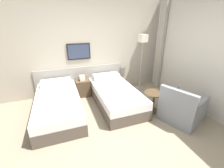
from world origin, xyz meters
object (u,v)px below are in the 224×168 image
Objects in this scene: bed_near_window at (115,95)px; nightstand at (83,87)px; bed_near_door at (58,105)px; side_table at (154,98)px; floor_lamp at (143,45)px; armchair at (182,109)px.

nightstand is (-0.71, 0.75, 0.02)m from bed_near_window.
bed_near_door is 3.92× the size of side_table.
bed_near_window is 3.92× the size of side_table.
bed_near_window is 1.01m from side_table.
bed_near_window reaches higher than side_table.
floor_lamp reaches higher than bed_near_window.
bed_near_window is at bearing -150.45° from floor_lamp.
nightstand is 1.23× the size of side_table.
side_table is at bearing -105.90° from floor_lamp.
nightstand is at bearing 46.69° from bed_near_door.
bed_near_door reaches higher than side_table.
side_table is (1.44, -1.43, 0.10)m from nightstand.
bed_near_door is at bearing -166.04° from floor_lamp.
floor_lamp is (2.52, 0.63, 1.15)m from bed_near_door.
nightstand is 0.59× the size of armchair.
armchair is (0.40, -0.49, -0.09)m from side_table.
bed_near_door is at bearing 43.57° from armchair.
nightstand is at bearing 176.09° from floor_lamp.
nightstand is at bearing 135.24° from side_table.
armchair reaches higher than side_table.
floor_lamp reaches higher than side_table.
floor_lamp is 3.36× the size of side_table.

